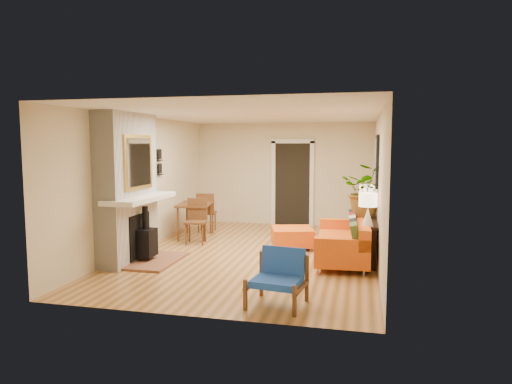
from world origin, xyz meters
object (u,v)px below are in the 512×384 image
sofa (347,241)px  blue_chair (279,274)px  houseplant (367,190)px  lamp_far (367,195)px  console_table (367,226)px  lamp_near (368,205)px  dining_table (198,210)px  ottoman (292,236)px

sofa → blue_chair: sofa is taller
blue_chair → houseplant: (1.11, 2.92, 0.83)m
lamp_far → console_table: bearing=-90.0°
lamp_near → sofa: bearing=124.5°
dining_table → console_table: bearing=-16.2°
ottoman → lamp_near: bearing=-41.6°
sofa → ottoman: 1.35m
blue_chair → sofa: bearing=72.2°
lamp_near → lamp_far: same height
sofa → lamp_near: lamp_near is taller
ottoman → blue_chair: 3.23m
dining_table → houseplant: bearing=-13.2°
blue_chair → lamp_near: 2.34m
sofa → houseplant: houseplant is taller
sofa → blue_chair: 2.55m
console_table → houseplant: 0.67m
lamp_near → dining_table: bearing=153.2°
dining_table → sofa: bearing=-22.1°
blue_chair → lamp_near: (1.12, 1.94, 0.68)m
dining_table → lamp_near: lamp_near is taller
lamp_far → blue_chair: bearing=-108.1°
blue_chair → dining_table: dining_table is taller
dining_table → console_table: (3.62, -1.05, -0.03)m
ottoman → blue_chair: blue_chair is taller
console_table → lamp_far: lamp_far is taller
lamp_near → ottoman: bearing=138.4°
blue_chair → houseplant: 3.23m
sofa → dining_table: bearing=157.9°
blue_chair → console_table: bearing=67.6°
ottoman → houseplant: (1.42, -0.29, 0.98)m
ottoman → console_table: console_table is taller
blue_chair → dining_table: bearing=123.6°
blue_chair → console_table: 2.94m
ottoman → dining_table: 2.29m
lamp_near → lamp_far: bearing=90.0°
sofa → ottoman: size_ratio=2.14×
ottoman → lamp_near: 2.09m
ottoman → console_table: 1.56m
dining_table → lamp_near: (3.62, -1.83, 0.45)m
lamp_far → houseplant: size_ratio=0.55×
blue_chair → lamp_far: size_ratio=1.41×
sofa → dining_table: size_ratio=1.18×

